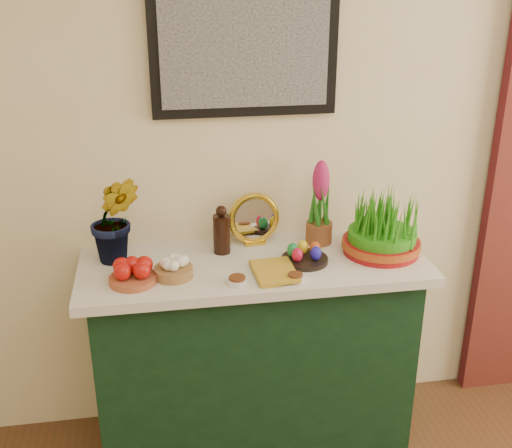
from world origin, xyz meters
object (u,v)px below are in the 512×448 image
at_px(sideboard, 254,357).
at_px(mirror, 254,219).
at_px(wheatgrass_sabzeh, 382,227).
at_px(hyacinth_green, 114,205).
at_px(book, 254,273).

height_order(sideboard, mirror, mirror).
relative_size(sideboard, mirror, 5.68).
bearing_deg(wheatgrass_sabzeh, hyacinth_green, 174.82).
bearing_deg(book, hyacinth_green, 153.62).
xyz_separation_m(hyacinth_green, mirror, (0.57, 0.08, -0.13)).
distance_m(mirror, book, 0.33).
xyz_separation_m(mirror, wheatgrass_sabzeh, (0.50, -0.18, 0.01)).
relative_size(hyacinth_green, wheatgrass_sabzeh, 1.49).
relative_size(mirror, book, 1.08).
xyz_separation_m(hyacinth_green, wheatgrass_sabzeh, (1.07, -0.10, -0.12)).
height_order(hyacinth_green, mirror, hyacinth_green).
bearing_deg(hyacinth_green, mirror, 10.98).
xyz_separation_m(mirror, book, (-0.05, -0.31, -0.09)).
height_order(sideboard, book, book).
xyz_separation_m(hyacinth_green, book, (0.52, -0.23, -0.23)).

